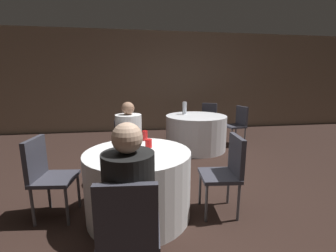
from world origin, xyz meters
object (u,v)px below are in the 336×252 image
person_white_shirt (130,142)px  soda_can_red (145,136)px  table_far (196,132)px  person_black_shirt (131,203)px  pizza_plate_near (129,157)px  table_near (139,184)px  chair_near_west (45,170)px  chair_near_east (228,167)px  bottle_far (184,108)px  chair_far_northeast (208,117)px  chair_near_south (129,228)px  chair_near_north (129,144)px  chair_far_east (238,122)px  soda_can_silver (135,158)px

person_white_shirt → soda_can_red: size_ratio=9.56×
table_far → person_black_shirt: size_ratio=1.06×
pizza_plate_near → soda_can_red: soda_can_red is taller
table_near → chair_near_west: bearing=173.3°
pizza_plate_near → person_white_shirt: bearing=90.4°
chair_near_east → bottle_far: bottle_far is taller
chair_near_east → chair_far_northeast: size_ratio=1.00×
chair_near_east → soda_can_red: size_ratio=7.21×
chair_far_northeast → pizza_plate_near: bearing=92.8°
soda_can_red → person_white_shirt: bearing=117.6°
chair_far_northeast → soda_can_red: size_ratio=7.21×
chair_far_northeast → bottle_far: bearing=73.1°
table_near → bottle_far: 2.74m
chair_near_south → chair_near_east: (1.05, 0.87, 0.00)m
chair_near_north → chair_near_east: bearing=128.7°
person_black_shirt → table_near: bearing=90.0°
soda_can_red → chair_far_northeast: bearing=56.9°
table_near → chair_near_south: (-0.08, -0.97, 0.17)m
chair_near_west → bottle_far: 3.13m
chair_near_east → pizza_plate_near: (-1.05, -0.09, 0.20)m
person_black_shirt → bottle_far: person_black_shirt is taller
table_near → chair_near_south: size_ratio=1.27×
chair_near_north → person_white_shirt: (0.02, -0.15, 0.07)m
chair_near_west → pizza_plate_near: 0.95m
person_black_shirt → chair_near_east: bearing=39.5°
chair_near_south → chair_near_north: size_ratio=1.00×
chair_far_northeast → chair_far_east: same height
chair_near_west → pizza_plate_near: (0.88, -0.30, 0.20)m
chair_near_west → bottle_far: bottle_far is taller
soda_can_silver → person_white_shirt: bearing=93.2°
chair_near_south → chair_near_east: 1.36m
table_near → soda_can_red: 0.62m
chair_far_east → soda_can_red: 2.97m
chair_far_northeast → chair_far_east: (0.46, -0.71, 0.00)m
chair_near_north → chair_far_northeast: 2.91m
chair_near_west → person_black_shirt: (0.89, -0.93, 0.08)m
chair_near_east → chair_far_northeast: same height
chair_near_east → chair_far_northeast: 3.34m
chair_far_east → chair_near_west: bearing=115.8°
chair_near_east → soda_can_silver: chair_near_east is taller
chair_far_northeast → bottle_far: size_ratio=3.25×
chair_near_north → person_white_shirt: 0.17m
chair_near_south → soda_can_red: chair_near_south is taller
person_black_shirt → person_white_shirt: (-0.02, 1.63, -0.01)m
chair_near_east → bottle_far: (0.11, 2.57, 0.33)m
soda_can_silver → pizza_plate_near: bearing=108.6°
chair_far_east → pizza_plate_near: (-2.40, -2.60, 0.20)m
chair_far_northeast → person_white_shirt: person_white_shirt is taller
chair_near_east → chair_near_south: bearing=135.4°
chair_near_west → chair_far_east: (3.27, 2.30, 0.00)m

